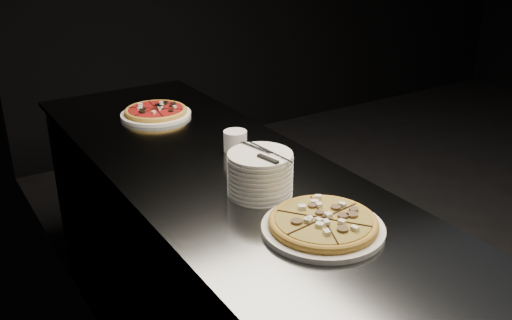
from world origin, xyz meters
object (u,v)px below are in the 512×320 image
cutlery (265,154)px  ramekin (235,140)px  counter (234,285)px  pizza_mushroom (323,224)px  pizza_tomato (156,112)px  plate_stack (260,174)px

cutlery → ramekin: bearing=62.4°
counter → pizza_mushroom: bearing=-86.3°
pizza_tomato → ramekin: bearing=-79.8°
pizza_mushroom → ramekin: ramekin is taller
pizza_mushroom → plate_stack: (-0.02, 0.30, 0.05)m
pizza_mushroom → cutlery: cutlery is taller
counter → pizza_tomato: size_ratio=6.77×
pizza_mushroom → cutlery: size_ratio=1.58×
pizza_mushroom → ramekin: size_ratio=3.96×
counter → cutlery: 0.63m
pizza_mushroom → plate_stack: size_ratio=1.70×
plate_stack → cutlery: 0.08m
pizza_tomato → plate_stack: size_ratio=1.73×
plate_stack → counter: bearing=92.3°
pizza_tomato → cutlery: (-0.01, -0.91, 0.12)m
counter → ramekin: bearing=56.3°
counter → pizza_tomato: bearing=87.8°
ramekin → counter: bearing=-123.7°
cutlery → ramekin: (0.11, 0.37, -0.10)m
pizza_mushroom → plate_stack: bearing=94.4°
counter → pizza_mushroom: 0.67m
pizza_mushroom → ramekin: bearing=81.8°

